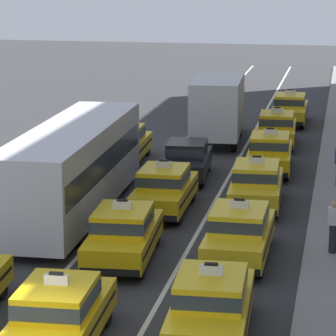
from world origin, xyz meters
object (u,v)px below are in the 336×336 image
(taxi_center_third, at_px, (164,188))
(taxi_right_nearest, at_px, (211,304))
(sedan_center_fourth, at_px, (187,159))
(taxi_right_sixth, at_px, (290,108))
(pedestrian_mid_block, at_px, (333,227))
(taxi_right_fifth, at_px, (277,128))
(taxi_right_fourth, at_px, (270,152))
(taxi_left_third, at_px, (124,143))
(taxi_center_nearest, at_px, (59,315))
(taxi_center_second, at_px, (123,233))
(taxi_right_third, at_px, (256,184))
(bus_left_second, at_px, (73,166))
(box_truck_center_fifth, at_px, (219,106))
(taxi_right_second, at_px, (239,232))

(taxi_center_third, bearing_deg, taxi_right_nearest, -72.78)
(taxi_center_third, xyz_separation_m, sedan_center_fourth, (-0.09, 5.17, -0.03))
(taxi_right_sixth, bearing_deg, pedestrian_mid_block, -83.03)
(sedan_center_fourth, xyz_separation_m, taxi_right_fifth, (3.12, 7.38, 0.03))
(taxi_right_fourth, bearing_deg, taxi_left_third, 174.26)
(taxi_center_nearest, relative_size, taxi_right_fourth, 1.00)
(taxi_right_nearest, bearing_deg, sedan_center_fourth, 102.10)
(taxi_center_second, xyz_separation_m, taxi_right_third, (3.32, 6.85, 0.00))
(taxi_center_second, bearing_deg, taxi_center_third, 88.60)
(bus_left_second, bearing_deg, taxi_center_nearest, -74.67)
(bus_left_second, xyz_separation_m, sedan_center_fourth, (2.98, 6.22, -0.97))
(bus_left_second, distance_m, box_truck_center_fifth, 14.57)
(taxi_right_second, height_order, taxi_right_third, same)
(taxi_center_second, relative_size, pedestrian_mid_block, 2.84)
(taxi_right_nearest, relative_size, taxi_right_fourth, 1.00)
(bus_left_second, bearing_deg, sedan_center_fourth, 64.39)
(sedan_center_fourth, bearing_deg, taxi_right_nearest, -77.90)
(bus_left_second, bearing_deg, pedestrian_mid_block, -17.67)
(taxi_right_nearest, bearing_deg, bus_left_second, 123.52)
(taxi_center_second, height_order, sedan_center_fourth, taxi_center_second)
(taxi_center_second, distance_m, taxi_right_third, 7.61)
(taxi_right_second, height_order, taxi_right_sixth, same)
(taxi_left_third, height_order, taxi_center_nearest, same)
(taxi_left_third, xyz_separation_m, taxi_center_third, (3.38, -7.61, 0.00))
(bus_left_second, height_order, taxi_right_second, bus_left_second)
(bus_left_second, distance_m, taxi_right_second, 7.42)
(box_truck_center_fifth, distance_m, taxi_right_fourth, 7.00)
(taxi_right_second, bearing_deg, bus_left_second, 149.66)
(taxi_center_second, xyz_separation_m, sedan_center_fourth, (0.05, 10.71, -0.03))
(taxi_right_sixth, xyz_separation_m, pedestrian_mid_block, (2.78, -22.75, 0.10))
(taxi_center_third, distance_m, taxi_right_fifth, 12.91)
(taxi_left_third, xyz_separation_m, taxi_right_second, (6.66, -12.38, 0.00))
(taxi_center_second, distance_m, taxi_right_fifth, 18.36)
(taxi_right_nearest, bearing_deg, taxi_center_third, 107.22)
(taxi_left_third, relative_size, taxi_right_nearest, 1.00)
(bus_left_second, height_order, taxi_right_fourth, bus_left_second)
(taxi_center_nearest, height_order, taxi_center_third, same)
(taxi_right_nearest, height_order, taxi_right_second, same)
(taxi_center_third, height_order, pedestrian_mid_block, taxi_center_third)
(sedan_center_fourth, height_order, taxi_right_second, taxi_right_second)
(taxi_center_second, height_order, taxi_right_fifth, same)
(taxi_right_sixth, bearing_deg, taxi_center_third, -99.91)
(taxi_center_nearest, bearing_deg, taxi_right_fourth, 80.26)
(taxi_center_second, height_order, taxi_center_third, same)
(taxi_center_third, xyz_separation_m, taxi_right_nearest, (3.31, -10.69, 0.00))
(taxi_left_third, height_order, taxi_right_second, same)
(taxi_right_second, height_order, taxi_right_fifth, same)
(taxi_center_second, bearing_deg, bus_left_second, 123.21)
(taxi_center_third, bearing_deg, taxi_right_second, -55.50)
(taxi_center_nearest, bearing_deg, bus_left_second, 105.33)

